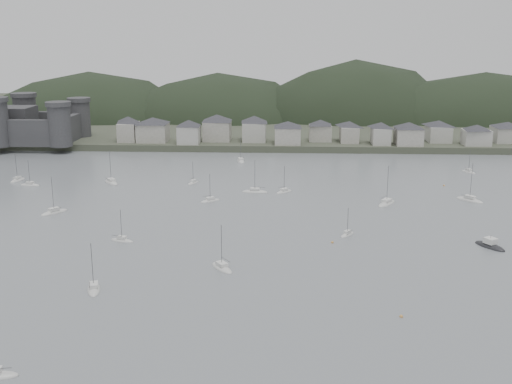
{
  "coord_description": "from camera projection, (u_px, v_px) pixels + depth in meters",
  "views": [
    {
      "loc": [
        8.16,
        -104.03,
        51.77
      ],
      "look_at": [
        0.0,
        75.0,
        6.0
      ],
      "focal_mm": 43.33,
      "sensor_mm": 36.0,
      "label": 1
    }
  ],
  "objects": [
    {
      "name": "motor_launch_near",
      "position": [
        490.0,
        246.0,
        155.0
      ],
      "size": [
        7.55,
        9.28,
        4.12
      ],
      "rotation": [
        0.0,
        0.0,
        0.57
      ],
      "color": "black",
      "rests_on": "ground"
    },
    {
      "name": "forested_ridge",
      "position": [
        278.0,
        141.0,
        377.19
      ],
      "size": [
        851.55,
        103.94,
        102.57
      ],
      "color": "black",
      "rests_on": "ground"
    },
    {
      "name": "far_shore_land",
      "position": [
        271.0,
        115.0,
        399.02
      ],
      "size": [
        900.0,
        250.0,
        3.0
      ],
      "primitive_type": "cube",
      "color": "#383D2D",
      "rests_on": "ground"
    },
    {
      "name": "ground",
      "position": [
        238.0,
        324.0,
        113.86
      ],
      "size": [
        900.0,
        900.0,
        0.0
      ],
      "primitive_type": "plane",
      "color": "slate",
      "rests_on": "ground"
    },
    {
      "name": "mooring_buoys",
      "position": [
        350.0,
        243.0,
        157.5
      ],
      "size": [
        184.09,
        106.57,
        0.7
      ],
      "color": "gold",
      "rests_on": "ground"
    },
    {
      "name": "moored_fleet",
      "position": [
        224.0,
        209.0,
        187.79
      ],
      "size": [
        224.48,
        176.32,
        13.36
      ],
      "color": "silver",
      "rests_on": "ground"
    },
    {
      "name": "castle",
      "position": [
        12.0,
        124.0,
        290.47
      ],
      "size": [
        66.0,
        43.0,
        20.0
      ],
      "color": "#373639",
      "rests_on": "far_shore_land"
    },
    {
      "name": "waterfront_town",
      "position": [
        375.0,
        130.0,
        286.94
      ],
      "size": [
        451.48,
        28.46,
        12.92
      ],
      "color": "gray",
      "rests_on": "far_shore_land"
    }
  ]
}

